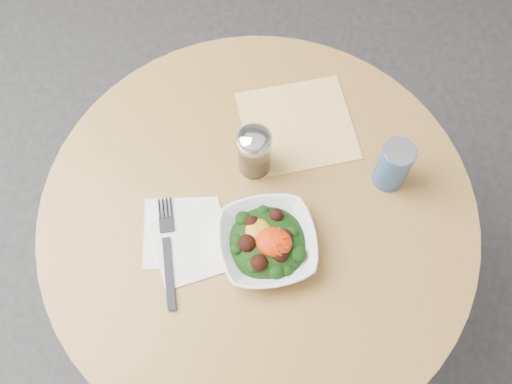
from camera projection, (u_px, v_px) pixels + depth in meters
ground at (257, 298)px, 1.85m from camera, size 6.00×6.00×0.00m
table at (258, 244)px, 1.34m from camera, size 0.90×0.90×0.75m
cloth_napkin at (297, 125)px, 1.24m from camera, size 0.30×0.29×0.00m
paper_napkins at (187, 238)px, 1.14m from camera, size 0.22×0.21×0.00m
salad_bowl at (267, 242)px, 1.11m from camera, size 0.25×0.25×0.07m
fork at (168, 248)px, 1.13m from camera, size 0.10×0.23×0.00m
spice_shaker at (254, 152)px, 1.15m from camera, size 0.07×0.07×0.13m
beverage_can at (393, 165)px, 1.14m from camera, size 0.07×0.07×0.13m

